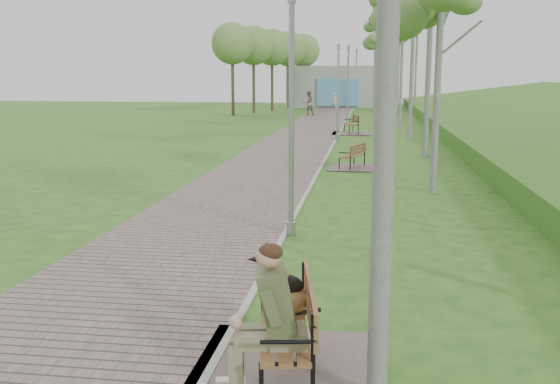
{
  "coord_description": "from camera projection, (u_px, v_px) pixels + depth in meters",
  "views": [
    {
      "loc": [
        1.6,
        -11.99,
        3.09
      ],
      "look_at": [
        0.19,
        -2.21,
        1.23
      ],
      "focal_mm": 40.0,
      "sensor_mm": 36.0,
      "label": 1
    }
  ],
  "objects": [
    {
      "name": "lamp_post_second",
      "position": [
        338.0,
        96.0,
        29.67
      ],
      "size": [
        0.18,
        0.18,
        4.54
      ],
      "color": "gray",
      "rests_on": "ground"
    },
    {
      "name": "birch_distant_b",
      "position": [
        400.0,
        10.0,
        53.44
      ],
      "size": [
        2.98,
        2.98,
        10.93
      ],
      "color": "silver",
      "rests_on": "ground"
    },
    {
      "name": "bench_third",
      "position": [
        351.0,
        129.0,
        33.36
      ],
      "size": [
        2.05,
        2.28,
        1.26
      ],
      "color": "#61534E",
      "rests_on": "ground"
    },
    {
      "name": "lamp_post_far",
      "position": [
        356.0,
        80.0,
        61.78
      ],
      "size": [
        0.22,
        0.22,
        5.62
      ],
      "color": "gray",
      "rests_on": "ground"
    },
    {
      "name": "walkway",
      "position": [
        307.0,
        133.0,
        33.61
      ],
      "size": [
        3.5,
        67.0,
        0.04
      ],
      "primitive_type": "cube",
      "color": "#61534E",
      "rests_on": "ground"
    },
    {
      "name": "birch_far_c",
      "position": [
        419.0,
        4.0,
        47.88
      ],
      "size": [
        2.73,
        2.73,
        10.78
      ],
      "color": "silver",
      "rests_on": "ground"
    },
    {
      "name": "bench_second",
      "position": [
        352.0,
        163.0,
        21.04
      ],
      "size": [
        1.67,
        1.85,
        1.02
      ],
      "color": "#61534E",
      "rests_on": "ground"
    },
    {
      "name": "birch_far_b",
      "position": [
        404.0,
        11.0,
        35.9
      ],
      "size": [
        2.66,
        2.66,
        8.61
      ],
      "color": "silver",
      "rests_on": "ground"
    },
    {
      "name": "birch_distant_a",
      "position": [
        376.0,
        26.0,
        47.92
      ],
      "size": [
        2.34,
        2.34,
        8.67
      ],
      "color": "silver",
      "rests_on": "ground"
    },
    {
      "name": "lamp_post_near",
      "position": [
        291.0,
        125.0,
        11.82
      ],
      "size": [
        0.18,
        0.18,
        4.61
      ],
      "color": "gray",
      "rests_on": "ground"
    },
    {
      "name": "bench_main",
      "position": [
        278.0,
        332.0,
        6.39
      ],
      "size": [
        2.02,
        2.25,
        1.76
      ],
      "color": "#61534E",
      "rests_on": "ground"
    },
    {
      "name": "building_north",
      "position": [
        339.0,
        87.0,
        61.89
      ],
      "size": [
        10.0,
        5.2,
        4.0
      ],
      "color": "#9E9E99",
      "rests_on": "ground"
    },
    {
      "name": "pedestrian_near",
      "position": [
        334.0,
        102.0,
        55.54
      ],
      "size": [
        0.66,
        0.52,
        1.58
      ],
      "primitive_type": "imported",
      "rotation": [
        0.0,
        0.0,
        2.87
      ],
      "color": "beige",
      "rests_on": "ground"
    },
    {
      "name": "ground",
      "position": [
        286.0,
        232.0,
        12.45
      ],
      "size": [
        120.0,
        120.0,
        0.0
      ],
      "primitive_type": "plane",
      "color": "#28531B",
      "rests_on": "ground"
    },
    {
      "name": "pedestrian_far",
      "position": [
        308.0,
        103.0,
        48.22
      ],
      "size": [
        1.16,
        1.05,
        1.94
      ],
      "primitive_type": "imported",
      "rotation": [
        0.0,
        0.0,
        3.55
      ],
      "color": "gray",
      "rests_on": "ground"
    },
    {
      "name": "kerb",
      "position": [
        339.0,
        133.0,
        33.37
      ],
      "size": [
        0.1,
        67.0,
        0.05
      ],
      "primitive_type": "cube",
      "color": "#999993",
      "rests_on": "ground"
    },
    {
      "name": "lamp_post_third",
      "position": [
        348.0,
        87.0,
        40.8
      ],
      "size": [
        0.19,
        0.19,
        4.99
      ],
      "color": "gray",
      "rests_on": "ground"
    }
  ]
}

